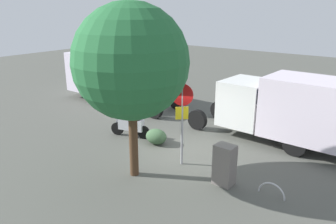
# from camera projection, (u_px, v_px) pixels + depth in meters

# --- Properties ---
(ground_plane) EXTENTS (60.00, 60.00, 0.00)m
(ground_plane) POSITION_uv_depth(u_px,v_px,m) (180.00, 153.00, 12.78)
(ground_plane) COLOR #4E4F48
(box_truck_near) EXTENTS (7.23, 2.39, 2.77)m
(box_truck_near) POSITION_uv_depth(u_px,v_px,m) (292.00, 107.00, 13.14)
(box_truck_near) COLOR black
(box_truck_near) RESTS_ON ground
(box_truck_far) EXTENTS (7.24, 2.22, 2.71)m
(box_truck_far) POSITION_uv_depth(u_px,v_px,m) (114.00, 75.00, 19.14)
(box_truck_far) COLOR black
(box_truck_far) RESTS_ON ground
(motorcycle) EXTENTS (1.77, 0.75, 1.20)m
(motorcycle) POSITION_uv_depth(u_px,v_px,m) (131.00, 125.00, 14.17)
(motorcycle) COLOR black
(motorcycle) RESTS_ON ground
(stop_sign) EXTENTS (0.71, 0.33, 2.91)m
(stop_sign) POSITION_uv_depth(u_px,v_px,m) (182.00, 112.00, 11.29)
(stop_sign) COLOR #9E9EA3
(stop_sign) RESTS_ON ground
(street_tree) EXTENTS (3.55, 3.55, 5.53)m
(street_tree) POSITION_uv_depth(u_px,v_px,m) (131.00, 62.00, 10.01)
(street_tree) COLOR #47301E
(street_tree) RESTS_ON ground
(utility_cabinet) EXTENTS (0.63, 0.51, 1.31)m
(utility_cabinet) POSITION_uv_depth(u_px,v_px,m) (224.00, 165.00, 10.36)
(utility_cabinet) COLOR slate
(utility_cabinet) RESTS_ON ground
(bike_rack_hoop) EXTENTS (0.85, 0.09, 0.85)m
(bike_rack_hoop) POSITION_uv_depth(u_px,v_px,m) (271.00, 196.00, 9.89)
(bike_rack_hoop) COLOR #B7B7BC
(bike_rack_hoop) RESTS_ON ground
(shrub_near_sign) EXTENTS (0.90, 0.74, 0.61)m
(shrub_near_sign) POSITION_uv_depth(u_px,v_px,m) (156.00, 137.00, 13.52)
(shrub_near_sign) COLOR #3B5B3A
(shrub_near_sign) RESTS_ON ground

